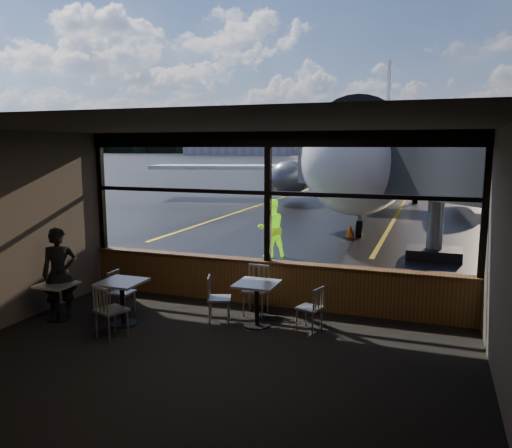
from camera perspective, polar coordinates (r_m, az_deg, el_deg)
The scene contains 30 objects.
ground_plane at distance 129.44m, azimuth 18.43°, elevation 6.95°, with size 520.00×520.00×0.00m, color black.
carpet_floor at distance 7.76m, azimuth -5.92°, elevation -15.56°, with size 8.00×6.00×0.01m, color black.
ceiling at distance 7.08m, azimuth -6.38°, elevation 11.14°, with size 8.00×6.00×0.04m, color #38332D.
wall_right at distance 6.59m, azimuth 27.16°, elevation -4.95°, with size 0.04×6.00×3.50m, color #4C443C.
wall_back at distance 4.79m, azimuth -22.14°, elevation -9.55°, with size 8.00×0.04×3.50m, color #4C443C.
window_sill at distance 10.23m, azimuth 1.34°, elevation -6.81°, with size 8.00×0.28×0.90m, color #533219.
window_header at distance 9.86m, azimuth 1.40°, elevation 9.65°, with size 8.00×0.18×0.30m, color black.
mullion_left at distance 11.76m, azimuth -17.26°, elevation 3.51°, with size 0.12×0.12×2.60m, color black.
mullion_centre at distance 9.91m, azimuth 1.38°, elevation 2.98°, with size 0.12×0.12×2.60m, color black.
mullion_right at distance 9.45m, azimuth 24.77°, elevation 1.89°, with size 0.12×0.12×2.60m, color black.
window_transom at distance 9.90m, azimuth 1.38°, elevation 3.56°, with size 8.00×0.10×0.08m, color black.
airliner at distance 29.29m, azimuth 13.93°, elevation 12.29°, with size 27.85×33.43×10.21m, color white, non-canonical shape.
jet_bridge at distance 14.89m, azimuth 21.69°, elevation 5.19°, with size 9.09×11.11×4.85m, color #2C2C2F, non-canonical shape.
cafe_table_near at distance 9.06m, azimuth 0.09°, elevation -9.20°, with size 0.74×0.74×0.81m, color #A39E96, non-canonical shape.
cafe_table_mid at distance 9.45m, azimuth -15.01°, elevation -8.71°, with size 0.74×0.74×0.82m, color gray, non-canonical shape.
cafe_table_left at distance 10.09m, azimuth -21.72°, elevation -8.28°, with size 0.63×0.63×0.70m, color #A5A097, non-canonical shape.
chair_near_e at distance 8.90m, azimuth 6.13°, elevation -9.57°, with size 0.45×0.45×0.82m, color #B8B2A6, non-canonical shape.
chair_near_w at distance 9.29m, azimuth -4.21°, elevation -8.55°, with size 0.48×0.48×0.88m, color #B4AFA3, non-canonical shape.
chair_near_n at distance 9.63m, azimuth -0.02°, elevation -7.63°, with size 0.52×0.52×0.96m, color #AEA99D, non-canonical shape.
chair_mid_s at distance 8.86m, azimuth -16.18°, elevation -9.51°, with size 0.52×0.52×0.94m, color #B5B0A3, non-canonical shape.
chair_mid_w at distance 10.03m, azimuth -15.05°, elevation -7.60°, with size 0.46×0.46×0.85m, color beige, non-canonical shape.
passenger at distance 10.07m, azimuth -21.52°, elevation -5.27°, with size 0.63×0.41×1.72m, color black.
ground_crew at distance 14.61m, azimuth 1.74°, elevation -0.47°, with size 0.83×0.64×1.70m, color #BFF219.
cone_nose at distance 18.22m, azimuth 10.73°, elevation -0.78°, with size 0.31×0.31×0.44m, color orange.
hangar_left at distance 202.99m, azimuth -1.46°, elevation 9.46°, with size 45.00×18.00×11.00m, color silver, non-canonical shape.
hangar_mid at distance 194.39m, azimuth 18.99°, elevation 8.88°, with size 38.00×15.00×10.00m, color silver, non-canonical shape.
fuel_tank_a at distance 194.20m, azimuth 9.97°, elevation 8.63°, with size 8.00×8.00×6.00m, color silver.
fuel_tank_b at distance 192.75m, azimuth 12.93°, elevation 8.54°, with size 8.00×8.00×6.00m, color silver.
fuel_tank_c at distance 191.81m, azimuth 15.93°, elevation 8.42°, with size 8.00×8.00×6.00m, color silver.
treeline at distance 219.40m, azimuth 19.11°, elevation 9.07°, with size 360.00×3.00×12.00m, color black.
Camera 1 is at (3.09, -9.36, 3.21)m, focal length 35.00 mm.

